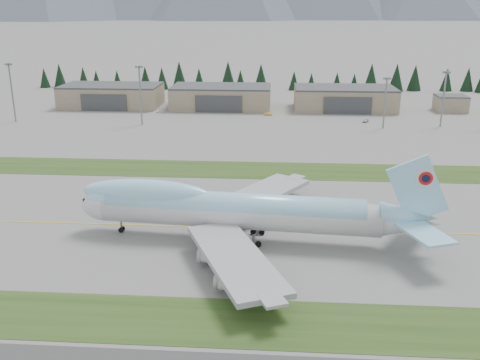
# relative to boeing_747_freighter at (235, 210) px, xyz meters

# --- Properties ---
(ground) EXTENTS (7000.00, 7000.00, 0.00)m
(ground) POSITION_rel_boeing_747_freighter_xyz_m (-4.00, 6.20, -6.79)
(ground) COLOR slate
(ground) RESTS_ON ground
(grass_strip_near) EXTENTS (400.00, 14.00, 0.08)m
(grass_strip_near) POSITION_rel_boeing_747_freighter_xyz_m (-4.00, -31.80, -6.79)
(grass_strip_near) COLOR #274317
(grass_strip_near) RESTS_ON ground
(grass_strip_far) EXTENTS (400.00, 18.00, 0.08)m
(grass_strip_far) POSITION_rel_boeing_747_freighter_xyz_m (-4.00, 51.20, -6.79)
(grass_strip_far) COLOR #274317
(grass_strip_far) RESTS_ON ground
(taxiway_line_main) EXTENTS (400.00, 0.40, 0.02)m
(taxiway_line_main) POSITION_rel_boeing_747_freighter_xyz_m (-4.00, 6.20, -6.79)
(taxiway_line_main) COLOR gold
(taxiway_line_main) RESTS_ON ground
(boeing_747_freighter) EXTENTS (78.22, 67.26, 20.59)m
(boeing_747_freighter) POSITION_rel_boeing_747_freighter_xyz_m (0.00, 0.00, 0.00)
(boeing_747_freighter) COLOR silver
(boeing_747_freighter) RESTS_ON ground
(hangar_left) EXTENTS (48.00, 26.60, 10.80)m
(hangar_left) POSITION_rel_boeing_747_freighter_xyz_m (-74.00, 156.10, -1.40)
(hangar_left) COLOR gray
(hangar_left) RESTS_ON ground
(hangar_center) EXTENTS (48.00, 26.60, 10.80)m
(hangar_center) POSITION_rel_boeing_747_freighter_xyz_m (-19.00, 156.10, -1.40)
(hangar_center) COLOR gray
(hangar_center) RESTS_ON ground
(hangar_right) EXTENTS (48.00, 26.60, 10.80)m
(hangar_right) POSITION_rel_boeing_747_freighter_xyz_m (41.00, 156.10, -1.40)
(hangar_right) COLOR gray
(hangar_right) RESTS_ON ground
(control_shed) EXTENTS (14.00, 12.00, 7.60)m
(control_shed) POSITION_rel_boeing_747_freighter_xyz_m (91.00, 154.20, -2.99)
(control_shed) COLOR gray
(control_shed) RESTS_ON ground
(floodlight_masts) EXTENTS (201.84, 8.55, 24.99)m
(floodlight_masts) POSITION_rel_boeing_747_freighter_xyz_m (10.92, 115.87, 9.19)
(floodlight_masts) COLOR gray
(floodlight_masts) RESTS_ON ground
(service_vehicle_a) EXTENTS (1.46, 3.10, 1.03)m
(service_vehicle_a) POSITION_rel_boeing_747_freighter_xyz_m (-47.61, 141.83, -6.79)
(service_vehicle_a) COLOR white
(service_vehicle_a) RESTS_ON ground
(service_vehicle_b) EXTENTS (3.89, 1.48, 1.27)m
(service_vehicle_b) POSITION_rel_boeing_747_freighter_xyz_m (4.43, 138.18, -6.79)
(service_vehicle_b) COLOR gold
(service_vehicle_b) RESTS_ON ground
(service_vehicle_c) EXTENTS (3.44, 4.62, 1.24)m
(service_vehicle_c) POSITION_rel_boeing_747_freighter_xyz_m (46.90, 125.58, -6.79)
(service_vehicle_c) COLOR #A8A8AC
(service_vehicle_c) RESTS_ON ground
(conifer_belt) EXTENTS (269.08, 14.68, 16.78)m
(conifer_belt) POSITION_rel_boeing_747_freighter_xyz_m (4.15, 217.75, 0.31)
(conifer_belt) COLOR black
(conifer_belt) RESTS_ON ground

